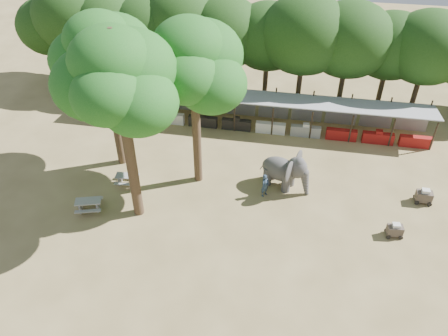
% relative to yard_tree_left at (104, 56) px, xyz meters
% --- Properties ---
extents(ground, '(100.00, 100.00, 0.00)m').
position_rel_yard_tree_left_xyz_m(ground, '(9.13, -7.19, -8.20)').
color(ground, brown).
rests_on(ground, ground).
extents(vendor_stalls, '(28.00, 2.99, 2.80)m').
position_rel_yard_tree_left_xyz_m(vendor_stalls, '(9.13, 6.65, -7.02)').
color(vendor_stalls, gray).
rests_on(vendor_stalls, ground).
extents(yard_tree_left, '(7.10, 6.90, 11.02)m').
position_rel_yard_tree_left_xyz_m(yard_tree_left, '(0.00, 0.00, 0.00)').
color(yard_tree_left, '#332316').
rests_on(yard_tree_left, ground).
extents(yard_tree_center, '(7.10, 6.90, 12.04)m').
position_rel_yard_tree_left_xyz_m(yard_tree_center, '(3.00, -5.00, 1.01)').
color(yard_tree_center, '#332316').
rests_on(yard_tree_center, ground).
extents(yard_tree_back, '(7.10, 6.90, 11.36)m').
position_rel_yard_tree_left_xyz_m(yard_tree_back, '(6.00, -1.00, 0.34)').
color(yard_tree_back, '#332316').
rests_on(yard_tree_back, ground).
extents(backdrop_trees, '(46.46, 5.95, 8.33)m').
position_rel_yard_tree_left_xyz_m(backdrop_trees, '(9.13, 11.81, -2.69)').
color(backdrop_trees, '#332316').
rests_on(backdrop_trees, ground).
extents(elephant, '(3.67, 2.81, 2.73)m').
position_rel_yard_tree_left_xyz_m(elephant, '(12.11, -0.91, -6.83)').
color(elephant, '#3B3838').
rests_on(elephant, ground).
extents(handler, '(0.68, 0.73, 1.69)m').
position_rel_yard_tree_left_xyz_m(handler, '(10.88, -2.08, -7.36)').
color(handler, '#26384C').
rests_on(handler, ground).
extents(picnic_table_near, '(1.97, 1.86, 0.81)m').
position_rel_yard_tree_left_xyz_m(picnic_table_near, '(-0.07, -5.56, -7.67)').
color(picnic_table_near, gray).
rests_on(picnic_table_near, ground).
extents(picnic_table_far, '(1.60, 1.46, 0.74)m').
position_rel_yard_tree_left_xyz_m(picnic_table_far, '(1.39, -2.58, -7.72)').
color(picnic_table_far, gray).
rests_on(picnic_table_far, ground).
extents(cart_front, '(1.06, 0.75, 0.97)m').
position_rel_yard_tree_left_xyz_m(cart_front, '(18.96, -4.42, -7.72)').
color(cart_front, '#3C312A').
rests_on(cart_front, ground).
extents(cart_back, '(1.12, 0.75, 1.08)m').
position_rel_yard_tree_left_xyz_m(cart_back, '(21.21, -0.95, -7.67)').
color(cart_back, '#3C312A').
rests_on(cart_back, ground).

